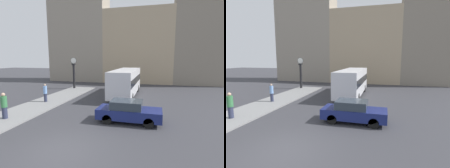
% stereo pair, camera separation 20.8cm
% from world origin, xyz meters
% --- Properties ---
extents(ground_plane, '(120.00, 120.00, 0.00)m').
position_xyz_m(ground_plane, '(0.00, 0.00, 0.00)').
color(ground_plane, '#38383D').
extents(sidewalk_corner, '(3.49, 18.87, 0.10)m').
position_xyz_m(sidewalk_corner, '(-6.13, 7.43, 0.05)').
color(sidewalk_corner, gray).
rests_on(sidewalk_corner, ground_plane).
extents(building_row, '(31.32, 5.00, 15.93)m').
position_xyz_m(building_row, '(-0.28, 25.04, 7.28)').
color(building_row, gray).
rests_on(building_row, ground_plane).
extents(sedan_car, '(4.35, 1.70, 1.51)m').
position_xyz_m(sedan_car, '(2.48, 4.53, 0.76)').
color(sedan_car, navy).
rests_on(sedan_car, ground_plane).
extents(bus_distant, '(2.44, 8.86, 3.04)m').
position_xyz_m(bus_distant, '(0.81, 12.94, 1.72)').
color(bus_distant, silver).
rests_on(bus_distant, ground_plane).
extents(street_clock, '(0.87, 0.43, 4.32)m').
position_xyz_m(street_clock, '(-7.11, 15.67, 2.21)').
color(street_clock, black).
rests_on(street_clock, sidewalk_corner).
extents(pedestrian_blue_stripe, '(0.35, 0.35, 1.76)m').
position_xyz_m(pedestrian_blue_stripe, '(-6.26, 7.75, 0.98)').
color(pedestrian_blue_stripe, '#2D334C').
rests_on(pedestrian_blue_stripe, sidewalk_corner).
extents(pedestrian_green_hoodie, '(0.41, 0.41, 1.86)m').
position_xyz_m(pedestrian_green_hoodie, '(-6.09, 2.79, 1.02)').
color(pedestrian_green_hoodie, '#2D334C').
rests_on(pedestrian_green_hoodie, sidewalk_corner).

